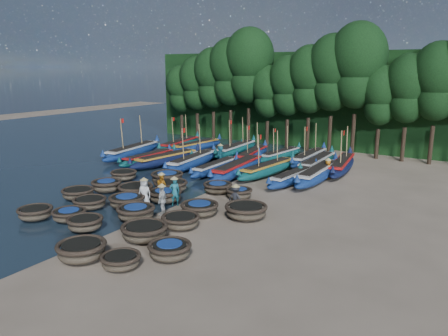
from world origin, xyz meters
The scene contains 62 objects.
ground centered at (0.00, 0.00, 0.00)m, with size 120.00×120.00×0.00m, color gray.
foliage_wall centered at (0.00, 23.50, 5.00)m, with size 40.00×3.00×10.00m, color black.
coracle_3 centered at (1.37, -9.87, 0.49)m, with size 2.71×2.71×0.85m.
coracle_4 centered at (3.41, -9.52, 0.36)m, with size 1.75×1.75×0.63m.
coracle_5 centered at (-5.13, -7.67, 0.42)m, with size 2.35×2.35×0.73m.
coracle_6 centered at (-3.31, -6.81, 0.39)m, with size 2.28×2.28×0.67m.
coracle_7 centered at (-1.39, -7.34, 0.43)m, with size 2.32×2.32×0.75m.
coracle_8 centered at (2.15, -6.63, 0.47)m, with size 2.72×2.72×0.82m.
coracle_9 centered at (4.57, -7.65, 0.43)m, with size 2.11×2.11×0.74m.
coracle_10 centered at (-6.26, -3.73, 0.41)m, with size 2.12×2.12×0.72m.
coracle_11 centered at (-4.07, -4.70, 0.40)m, with size 2.06×2.06×0.69m.
coracle_12 centered at (-2.25, -3.38, 0.45)m, with size 2.59×2.59×0.78m.
coracle_13 centered at (-0.23, -4.73, 0.48)m, with size 2.23×2.23×0.84m.
coracle_14 centered at (2.64, -4.36, 0.42)m, with size 2.43×2.43×0.74m.
coracle_15 centered at (-5.95, -1.57, 0.48)m, with size 2.28×2.28×0.82m.
coracle_16 centered at (-3.49, -1.32, 0.46)m, with size 2.75×2.75×0.81m.
coracle_17 centered at (-1.01, -1.25, 0.47)m, with size 2.52×2.52×0.82m.
coracle_18 centered at (2.30, -2.13, 0.44)m, with size 2.59×2.59×0.76m.
coracle_19 centered at (4.84, -1.14, 0.47)m, with size 2.89×2.89×0.82m.
coracle_20 centered at (-7.27, 1.39, 0.42)m, with size 2.24×2.24×0.74m.
coracle_21 centered at (-3.97, 2.55, 0.46)m, with size 2.60×2.60×0.80m.
coracle_22 centered at (-2.19, 0.78, 0.45)m, with size 2.82×2.82×0.79m.
coracle_23 centered at (0.66, 2.32, 0.41)m, with size 2.01×2.01×0.71m.
coracle_24 centered at (2.59, 1.93, 0.41)m, with size 2.00×2.00×0.70m.
long_boat_0 centered at (-12.76, 8.11, 0.62)m, with size 2.95×9.11×3.91m.
long_boat_1 centered at (-9.71, 6.98, 0.50)m, with size 1.40×7.50×1.32m.
long_boat_2 centered at (-7.84, 7.18, 0.57)m, with size 2.52×8.38×1.49m.
long_boat_3 centered at (-5.32, 7.49, 0.58)m, with size 2.44×8.56×3.66m.
long_boat_4 centered at (-2.59, 7.06, 0.50)m, with size 1.50×7.43×1.31m.
long_boat_5 centered at (-0.64, 7.19, 0.61)m, with size 2.24×9.08×1.60m.
long_boat_6 centered at (1.35, 8.56, 0.56)m, with size 2.31×8.20×3.50m.
long_boat_7 centered at (4.05, 7.52, 0.51)m, with size 1.97×7.62×1.34m.
long_boat_8 centered at (5.34, 9.00, 0.60)m, with size 1.72×8.94×1.57m.
long_boat_9 centered at (-11.43, 13.69, 0.57)m, with size 2.61×8.32×3.57m.
long_boat_10 centered at (-9.50, 13.88, 0.53)m, with size 2.25×7.94×1.41m.
long_boat_11 centered at (-5.87, 12.52, 0.52)m, with size 2.26×7.78×1.38m.
long_boat_12 centered at (-5.11, 14.52, 0.57)m, with size 1.94×8.45×3.59m.
long_boat_13 centered at (-2.45, 12.87, 0.55)m, with size 2.59×8.00×3.44m.
long_boat_14 centered at (-0.35, 14.50, 0.49)m, with size 2.10×7.28×3.11m.
long_boat_15 centered at (2.50, 14.45, 0.56)m, with size 1.57×8.28×3.52m.
long_boat_16 centered at (3.94, 12.64, 0.57)m, with size 1.78×8.54×1.50m.
long_boat_17 centered at (5.95, 12.88, 0.58)m, with size 2.65×8.56×3.67m.
fisherman_0 centered at (-1.62, -2.47, 0.92)m, with size 0.96×0.75×1.93m.
fisherman_1 centered at (-0.05, -1.47, 0.98)m, with size 0.75×0.77×1.99m.
fisherman_2 centered at (-1.98, -0.40, 0.85)m, with size 0.89×0.76×1.79m.
fisherman_3 centered at (3.56, -0.15, 0.81)m, with size 1.01×0.62×1.73m.
fisherman_4 centered at (0.43, -3.21, 0.96)m, with size 0.75×1.14×2.01m.
fisherman_5 centered at (-3.99, 9.91, 0.93)m, with size 0.81×1.73×1.99m.
fisherman_6 centered at (5.69, 10.15, 0.84)m, with size 0.74×0.88×1.74m.
tree_0 centered at (-16.00, 20.00, 5.97)m, with size 3.68×3.68×8.68m.
tree_1 centered at (-13.70, 20.00, 6.65)m, with size 4.09×4.09×9.65m.
tree_2 centered at (-11.40, 20.00, 7.32)m, with size 4.51×4.51×10.63m.
tree_3 centered at (-9.10, 20.00, 8.00)m, with size 4.92×4.92×11.60m.
tree_4 centered at (-6.80, 20.00, 8.67)m, with size 5.34×5.34×12.58m.
tree_5 centered at (-4.50, 20.00, 5.97)m, with size 3.68×3.68×8.68m.
tree_6 centered at (-2.20, 20.00, 6.65)m, with size 4.09×4.09×9.65m.
tree_7 centered at (0.10, 20.00, 7.32)m, with size 4.51×4.51×10.63m.
tree_8 centered at (2.40, 20.00, 8.00)m, with size 4.92×4.92×11.60m.
tree_9 centered at (4.70, 20.00, 8.67)m, with size 5.34×5.34×12.58m.
tree_10 centered at (7.00, 20.00, 5.97)m, with size 3.68×3.68×8.68m.
tree_11 centered at (9.30, 20.00, 6.65)m, with size 4.09×4.09×9.65m.
tree_12 centered at (11.60, 20.00, 7.32)m, with size 4.51×4.51×10.63m.
Camera 1 is at (16.37, -21.77, 8.43)m, focal length 35.00 mm.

